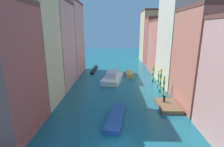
{
  "coord_description": "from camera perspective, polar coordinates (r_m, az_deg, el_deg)",
  "views": [
    {
      "loc": [
        -0.47,
        -15.71,
        12.35
      ],
      "look_at": [
        -1.22,
        25.96,
        1.5
      ],
      "focal_mm": 26.96,
      "sensor_mm": 36.0,
      "label": 1
    }
  ],
  "objects": [
    {
      "name": "ground_plane",
      "position": [
        42.07,
        1.63,
        -2.49
      ],
      "size": [
        154.0,
        154.0,
        0.0
      ],
      "primitive_type": "plane",
      "color": "#196070"
    },
    {
      "name": "mooring_pole_4",
      "position": [
        42.1,
        13.88,
        0.23
      ],
      "size": [
        0.3,
        0.3,
        4.34
      ],
      "color": "#197247",
      "rests_on": "ground"
    },
    {
      "name": "building_left_1",
      "position": [
        29.9,
        -25.29,
        9.83
      ],
      "size": [
        6.9,
        7.82,
        21.14
      ],
      "color": "beige",
      "rests_on": "ground"
    },
    {
      "name": "motorboat_0",
      "position": [
        24.63,
        1.41,
        -14.54
      ],
      "size": [
        3.31,
        8.19,
        0.72
      ],
      "color": "#234C93",
      "rests_on": "ground"
    },
    {
      "name": "person_on_dock",
      "position": [
        29.53,
        17.28,
        -8.07
      ],
      "size": [
        0.36,
        0.36,
        1.4
      ],
      "color": "black",
      "rests_on": "waterfront_dock"
    },
    {
      "name": "building_left_0",
      "position": [
        22.96,
        -33.69,
        0.89
      ],
      "size": [
        6.9,
        8.9,
        15.75
      ],
      "color": "#B25147",
      "rests_on": "ground"
    },
    {
      "name": "building_right_1",
      "position": [
        30.43,
        28.52,
        4.44
      ],
      "size": [
        6.9,
        10.2,
        15.81
      ],
      "color": "#C6705B",
      "rests_on": "ground"
    },
    {
      "name": "mooring_pole_2",
      "position": [
        38.42,
        15.45,
        -1.63
      ],
      "size": [
        0.3,
        0.3,
        3.85
      ],
      "color": "#197247",
      "rests_on": "ground"
    },
    {
      "name": "building_right_3",
      "position": [
        51.97,
        16.86,
        8.72
      ],
      "size": [
        6.9,
        12.01,
        15.16
      ],
      "color": "#C6705B",
      "rests_on": "ground"
    },
    {
      "name": "building_right_2",
      "position": [
        40.48,
        21.79,
        12.09
      ],
      "size": [
        6.9,
        11.9,
        22.56
      ],
      "color": "beige",
      "rests_on": "ground"
    },
    {
      "name": "building_left_3",
      "position": [
        49.78,
        -14.48,
        11.35
      ],
      "size": [
        6.9,
        11.97,
        19.83
      ],
      "color": "tan",
      "rests_on": "ground"
    },
    {
      "name": "waterfront_dock",
      "position": [
        29.46,
        18.42,
        -10.29
      ],
      "size": [
        3.25,
        5.28,
        0.66
      ],
      "color": "brown",
      "rests_on": "ground"
    },
    {
      "name": "building_left_2",
      "position": [
        38.75,
        -18.93,
        9.13
      ],
      "size": [
        6.9,
        10.89,
        18.34
      ],
      "color": "tan",
      "rests_on": "ground"
    },
    {
      "name": "mooring_pole_3",
      "position": [
        41.71,
        13.68,
        -0.15
      ],
      "size": [
        0.31,
        0.31,
        3.98
      ],
      "color": "#197247",
      "rests_on": "ground"
    },
    {
      "name": "vaporetto_white",
      "position": [
        41.84,
        0.17,
        -1.31
      ],
      "size": [
        5.63,
        10.18,
        2.5
      ],
      "color": "white",
      "rests_on": "ground"
    },
    {
      "name": "building_right_4",
      "position": [
        61.31,
        14.47,
        10.34
      ],
      "size": [
        6.9,
        7.21,
        16.55
      ],
      "color": "#B25147",
      "rests_on": "ground"
    },
    {
      "name": "motorboat_1",
      "position": [
        47.13,
        5.94,
        -0.13
      ],
      "size": [
        1.92,
        5.45,
        0.88
      ],
      "color": "gold",
      "rests_on": "ground"
    },
    {
      "name": "building_right_5",
      "position": [
        70.43,
        12.8,
        12.24
      ],
      "size": [
        6.9,
        10.89,
        19.76
      ],
      "color": "#DBB77A",
      "rests_on": "ground"
    },
    {
      "name": "gondola_black",
      "position": [
        53.51,
        -6.08,
        1.43
      ],
      "size": [
        1.09,
        10.43,
        0.48
      ],
      "color": "black",
      "rests_on": "ground"
    },
    {
      "name": "mooring_pole_1",
      "position": [
        35.01,
        16.14,
        -2.29
      ],
      "size": [
        0.38,
        0.38,
        4.95
      ],
      "color": "#197247",
      "rests_on": "ground"
    },
    {
      "name": "mooring_pole_0",
      "position": [
        33.09,
        17.14,
        -4.1
      ],
      "size": [
        0.39,
        0.39,
        4.12
      ],
      "color": "#197247",
      "rests_on": "ground"
    }
  ]
}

